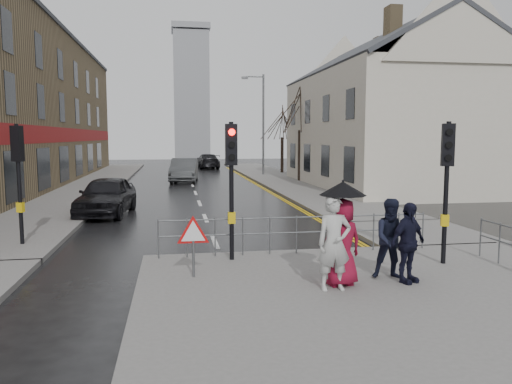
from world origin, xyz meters
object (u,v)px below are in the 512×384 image
object	(u,v)px
pedestrian_with_umbrella	(342,230)
pedestrian_b	(393,239)
pedestrian_a	(334,243)
car_parked	(106,196)
car_mid	(184,170)
pedestrian_d	(408,243)

from	to	relation	value
pedestrian_with_umbrella	pedestrian_b	bearing A→B (deg)	14.13
pedestrian_a	pedestrian_with_umbrella	world-z (taller)	pedestrian_with_umbrella
car_parked	car_mid	distance (m)	15.07
pedestrian_with_umbrella	pedestrian_d	distance (m)	1.46
pedestrian_a	pedestrian_b	world-z (taller)	pedestrian_a
pedestrian_a	car_mid	distance (m)	26.44
pedestrian_a	car_parked	bearing A→B (deg)	115.56
pedestrian_with_umbrella	car_parked	xyz separation A→B (m)	(-6.10, 11.41, -0.50)
pedestrian_b	car_mid	size ratio (longest dim) A/B	0.34
pedestrian_d	car_mid	size ratio (longest dim) A/B	0.34
pedestrian_a	pedestrian_b	distance (m)	1.60
pedestrian_b	car_parked	bearing A→B (deg)	135.88
pedestrian_a	car_mid	size ratio (longest dim) A/B	0.37
pedestrian_b	car_parked	distance (m)	13.31
pedestrian_a	car_parked	distance (m)	13.06
car_mid	car_parked	bearing A→B (deg)	-97.98
pedestrian_d	car_mid	distance (m)	26.41
car_parked	pedestrian_a	bearing A→B (deg)	-57.03
pedestrian_b	car_mid	world-z (taller)	pedestrian_b
pedestrian_d	car_parked	bearing A→B (deg)	97.73
pedestrian_b	car_mid	xyz separation A→B (m)	(-3.88, 25.76, -0.17)
pedestrian_b	pedestrian_with_umbrella	bearing A→B (deg)	-153.50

